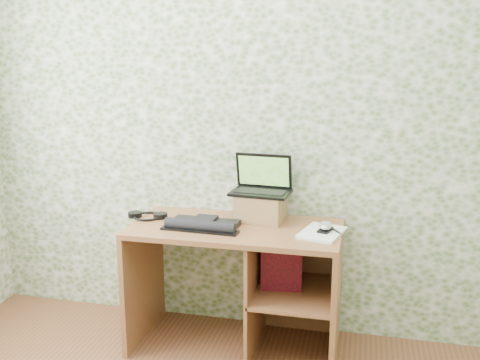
% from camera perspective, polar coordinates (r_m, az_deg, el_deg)
% --- Properties ---
extents(wall_back, '(3.50, 0.00, 3.50)m').
position_cam_1_polar(wall_back, '(3.25, 0.83, 5.99)').
color(wall_back, silver).
rests_on(wall_back, ground).
extents(desk, '(1.20, 0.60, 0.75)m').
position_cam_1_polar(desk, '(3.17, 1.06, -9.51)').
color(desk, brown).
rests_on(desk, floor).
extents(riser, '(0.29, 0.24, 0.16)m').
position_cam_1_polar(riser, '(3.16, 2.20, -2.91)').
color(riser, olive).
rests_on(riser, desk).
extents(laptop, '(0.36, 0.27, 0.23)m').
position_cam_1_polar(laptop, '(3.16, 2.35, -0.40)').
color(laptop, black).
rests_on(laptop, riser).
extents(keyboard, '(0.44, 0.24, 0.06)m').
position_cam_1_polar(keyboard, '(3.04, -3.99, -4.72)').
color(keyboard, black).
rests_on(keyboard, desk).
extents(headphones, '(0.25, 0.19, 0.03)m').
position_cam_1_polar(headphones, '(3.28, -9.82, -3.77)').
color(headphones, black).
rests_on(headphones, desk).
extents(notepad, '(0.27, 0.34, 0.01)m').
position_cam_1_polar(notepad, '(2.97, 8.72, -5.56)').
color(notepad, silver).
rests_on(notepad, desk).
extents(mouse, '(0.10, 0.13, 0.04)m').
position_cam_1_polar(mouse, '(2.97, 9.10, -5.04)').
color(mouse, silver).
rests_on(mouse, notepad).
extents(pen, '(0.08, 0.12, 0.01)m').
position_cam_1_polar(pen, '(3.00, 10.04, -5.25)').
color(pen, black).
rests_on(pen, notepad).
extents(red_box, '(0.24, 0.11, 0.28)m').
position_cam_1_polar(red_box, '(3.10, 4.44, -9.16)').
color(red_box, maroon).
rests_on(red_box, desk).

